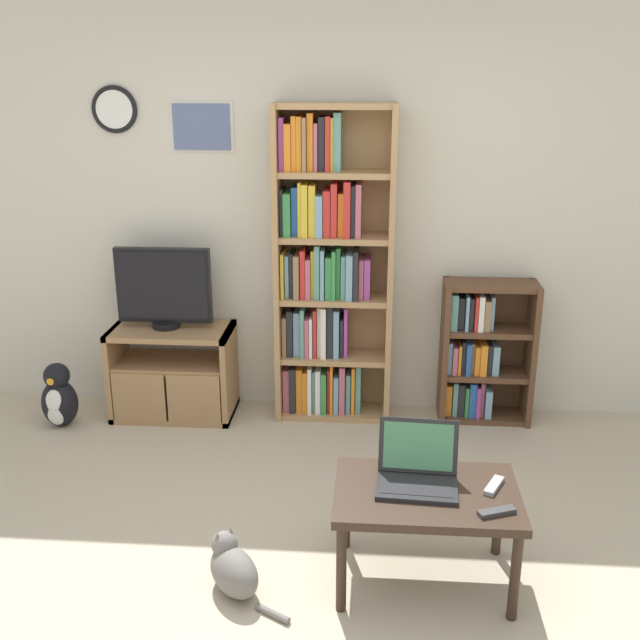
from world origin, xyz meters
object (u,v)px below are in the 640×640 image
at_px(remote_far_from_laptop, 494,486).
at_px(bookshelf_tall, 327,272).
at_px(coffee_table, 426,502).
at_px(penguin_figurine, 59,398).
at_px(cat, 233,567).
at_px(remote_near_laptop, 497,512).
at_px(bookshelf_short, 480,353).
at_px(television, 164,288).
at_px(laptop, 417,469).
at_px(tv_stand, 173,372).

bearing_deg(remote_far_from_laptop, bookshelf_tall, -36.77).
distance_m(coffee_table, penguin_figurine, 2.64).
bearing_deg(cat, remote_near_laptop, -40.10).
distance_m(bookshelf_short, remote_far_from_laptop, 1.67).
height_order(bookshelf_tall, remote_far_from_laptop, bookshelf_tall).
distance_m(coffee_table, cat, 0.90).
bearing_deg(remote_near_laptop, cat, -112.79).
bearing_deg(cat, bookshelf_short, 16.69).
xyz_separation_m(remote_far_from_laptop, cat, (-1.13, -0.17, -0.36)).
height_order(remote_far_from_laptop, cat, remote_far_from_laptop).
distance_m(television, bookshelf_short, 2.07).
bearing_deg(remote_far_from_laptop, laptop, 23.08).
distance_m(bookshelf_short, penguin_figurine, 2.72).
relative_size(remote_far_from_laptop, penguin_figurine, 0.38).
bearing_deg(remote_far_from_laptop, tv_stand, -13.88).
bearing_deg(tv_stand, remote_far_from_laptop, -40.04).
bearing_deg(bookshelf_short, remote_far_from_laptop, -95.05).
relative_size(tv_stand, television, 1.29).
xyz_separation_m(laptop, cat, (-0.80, -0.19, -0.41)).
bearing_deg(laptop, remote_near_laptop, -31.92).
distance_m(laptop, cat, 0.92).
distance_m(television, bookshelf_tall, 1.05).
xyz_separation_m(bookshelf_tall, coffee_table, (0.55, -1.70, -0.57)).
bearing_deg(remote_far_from_laptop, cat, 34.89).
bearing_deg(bookshelf_tall, tv_stand, -174.32).
height_order(bookshelf_short, remote_near_laptop, bookshelf_short).
bearing_deg(remote_far_from_laptop, television, -13.98).
height_order(tv_stand, television, television).
bearing_deg(penguin_figurine, laptop, -30.67).
xyz_separation_m(laptop, remote_near_laptop, (0.32, -0.22, -0.06)).
height_order(cat, penguin_figurine, penguin_figurine).
bearing_deg(bookshelf_short, penguin_figurine, -172.78).
distance_m(bookshelf_short, cat, 2.27).
distance_m(remote_near_laptop, remote_far_from_laptop, 0.21).
xyz_separation_m(bookshelf_short, penguin_figurine, (-2.69, -0.34, -0.26)).
bearing_deg(coffee_table, tv_stand, 134.19).
height_order(coffee_table, remote_far_from_laptop, remote_far_from_laptop).
bearing_deg(coffee_table, cat, -171.43).
relative_size(laptop, penguin_figurine, 0.85).
xyz_separation_m(bookshelf_tall, bookshelf_short, (0.99, 0.01, -0.52)).
relative_size(remote_far_from_laptop, cat, 0.38).
bearing_deg(bookshelf_short, remote_near_laptop, -95.04).
relative_size(remote_near_laptop, penguin_figurine, 0.38).
distance_m(bookshelf_tall, laptop, 1.77).
distance_m(coffee_table, remote_near_laptop, 0.32).
bearing_deg(tv_stand, television, 134.35).
xyz_separation_m(television, bookshelf_short, (2.03, 0.08, -0.41)).
distance_m(tv_stand, bookshelf_tall, 1.21).
relative_size(coffee_table, laptop, 2.19).
bearing_deg(tv_stand, bookshelf_tall, 5.68).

